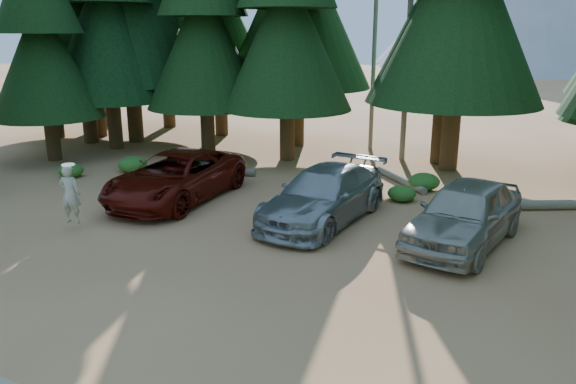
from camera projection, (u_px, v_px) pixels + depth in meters
name	position (u px, v px, depth m)	size (l,w,h in m)	color
ground	(200.00, 278.00, 13.27)	(160.00, 160.00, 0.00)	#A76C47
forest_belt_north	(388.00, 156.00, 26.13)	(36.00, 7.00, 22.00)	black
snag_front	(410.00, 21.00, 23.68)	(0.24, 0.24, 12.00)	gray
snag_back	(374.00, 44.00, 26.11)	(0.20, 0.20, 10.00)	gray
red_pickup	(176.00, 177.00, 19.15)	(2.73, 5.92, 1.65)	#5A0E07
silver_minivan_center	(324.00, 195.00, 17.06)	(2.27, 5.57, 1.62)	#9A9DA1
silver_minivan_right	(465.00, 214.00, 15.16)	(2.07, 5.15, 1.76)	#A7A294
frisbee_player	(70.00, 194.00, 16.15)	(0.73, 0.59, 1.75)	beige
log_left	(205.00, 170.00, 22.90)	(0.31, 0.31, 4.29)	gray
log_mid	(400.00, 180.00, 21.43)	(0.28, 0.28, 3.42)	gray
log_right	(516.00, 205.00, 18.25)	(0.32, 0.32, 5.00)	gray
shrub_far_left	(133.00, 164.00, 23.06)	(1.18, 1.18, 0.65)	#217023
shrub_left	(159.00, 173.00, 21.92)	(0.89, 0.89, 0.49)	#217023
shrub_center_left	(361.00, 179.00, 20.91)	(1.13, 1.13, 0.62)	#217023
shrub_center_right	(402.00, 193.00, 19.19)	(0.97, 0.97, 0.53)	#217023
shrub_right	(424.00, 182.00, 20.51)	(1.13, 1.13, 0.62)	#217023
shrub_far_right	(446.00, 205.00, 17.93)	(0.98, 0.98, 0.54)	#217023
shrub_edge_west	(71.00, 170.00, 22.27)	(0.99, 0.99, 0.54)	#217023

